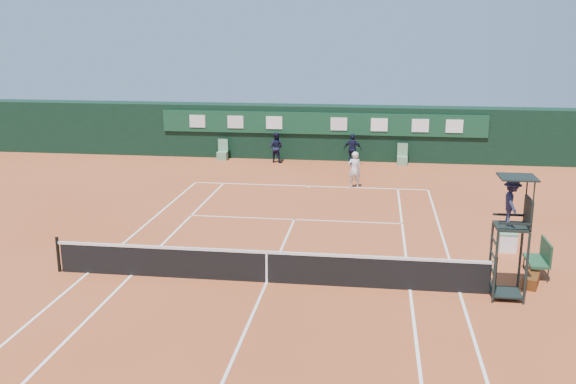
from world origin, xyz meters
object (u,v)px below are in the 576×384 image
at_px(tennis_net, 267,266).
at_px(cooler, 507,241).
at_px(player_bench, 541,257).
at_px(umpire_chair, 512,212).
at_px(player, 354,170).

bearing_deg(tennis_net, cooler, 27.08).
bearing_deg(player_bench, cooler, 104.04).
height_order(player_bench, cooler, player_bench).
xyz_separation_m(tennis_net, player_bench, (7.99, 1.65, 0.09)).
height_order(umpire_chair, player_bench, umpire_chair).
bearing_deg(cooler, player_bench, -75.96).
bearing_deg(player_bench, umpire_chair, -126.00).
bearing_deg(player_bench, tennis_net, -168.34).
bearing_deg(umpire_chair, player, 110.71).
bearing_deg(umpire_chair, player_bench, 54.00).
bearing_deg(player_bench, player, 119.85).
relative_size(umpire_chair, player, 2.01).
distance_m(player_bench, player, 11.85).
relative_size(umpire_chair, cooler, 5.30).
bearing_deg(tennis_net, player, 80.03).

